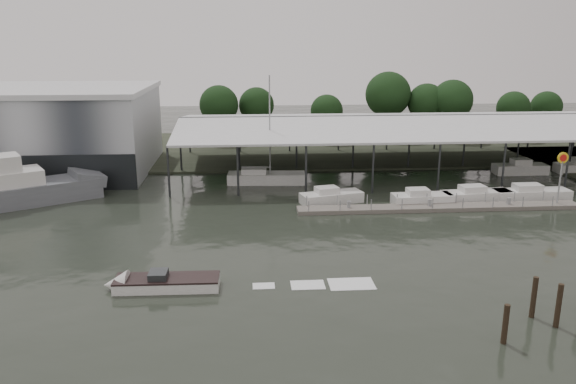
{
  "coord_description": "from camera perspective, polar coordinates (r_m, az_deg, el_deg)",
  "views": [
    {
      "loc": [
        -3.7,
        -41.47,
        16.24
      ],
      "look_at": [
        -0.02,
        8.48,
        2.5
      ],
      "focal_mm": 35.0,
      "sensor_mm": 36.0,
      "label": 1
    }
  ],
  "objects": [
    {
      "name": "ground",
      "position": [
        44.69,
        0.83,
        -5.97
      ],
      "size": [
        200.0,
        200.0,
        0.0
      ],
      "primitive_type": "plane",
      "color": "#252B23",
      "rests_on": "ground"
    },
    {
      "name": "land_strip_far",
      "position": [
        85.1,
        -1.65,
        4.4
      ],
      "size": [
        140.0,
        30.0,
        0.3
      ],
      "color": "#3A3F2F",
      "rests_on": "ground"
    },
    {
      "name": "storage_warehouse",
      "position": [
        76.23,
        -22.88,
        5.88
      ],
      "size": [
        24.5,
        20.5,
        10.5
      ],
      "color": "#AEB3B9",
      "rests_on": "ground"
    },
    {
      "name": "covered_boat_shed",
      "position": [
        73.19,
        12.35,
        7.05
      ],
      "size": [
        58.24,
        24.0,
        6.96
      ],
      "color": "silver",
      "rests_on": "ground"
    },
    {
      "name": "floating_dock",
      "position": [
        57.06,
        15.1,
        -1.53
      ],
      "size": [
        28.0,
        2.0,
        1.4
      ],
      "color": "slate",
      "rests_on": "ground"
    },
    {
      "name": "shell_fuel_sign",
      "position": [
        61.18,
        26.04,
        2.15
      ],
      "size": [
        1.1,
        0.18,
        5.55
      ],
      "color": "gray",
      "rests_on": "ground"
    },
    {
      "name": "grey_trawler",
      "position": [
        62.52,
        -26.16,
        0.18
      ],
      "size": [
        17.23,
        12.53,
        8.84
      ],
      "rotation": [
        0.0,
        0.0,
        0.53
      ],
      "color": "slate",
      "rests_on": "ground"
    },
    {
      "name": "white_sailboat",
      "position": [
        65.1,
        -2.35,
        1.47
      ],
      "size": [
        9.06,
        3.17,
        12.53
      ],
      "rotation": [
        0.0,
        0.0,
        -0.06
      ],
      "color": "white",
      "rests_on": "ground"
    },
    {
      "name": "speedboat_underway",
      "position": [
        39.06,
        -13.1,
        -9.03
      ],
      "size": [
        18.64,
        2.58,
        2.0
      ],
      "rotation": [
        0.0,
        0.0,
        3.12
      ],
      "color": "white",
      "rests_on": "ground"
    },
    {
      "name": "moored_cruiser_0",
      "position": [
        57.49,
        4.37,
        -0.48
      ],
      "size": [
        6.71,
        3.76,
        1.7
      ],
      "rotation": [
        0.0,
        0.0,
        0.26
      ],
      "color": "white",
      "rests_on": "ground"
    },
    {
      "name": "moored_cruiser_1",
      "position": [
        58.28,
        13.42,
        -0.64
      ],
      "size": [
        6.13,
        2.5,
        1.7
      ],
      "rotation": [
        0.0,
        0.0,
        0.05
      ],
      "color": "white",
      "rests_on": "ground"
    },
    {
      "name": "moored_cruiser_2",
      "position": [
        61.06,
        18.54,
        -0.31
      ],
      "size": [
        7.39,
        3.02,
        1.7
      ],
      "rotation": [
        0.0,
        0.0,
        0.12
      ],
      "color": "white",
      "rests_on": "ground"
    },
    {
      "name": "moored_cruiser_3",
      "position": [
        63.69,
        23.45,
        -0.16
      ],
      "size": [
        7.92,
        2.38,
        1.7
      ],
      "rotation": [
        0.0,
        0.0,
        0.02
      ],
      "color": "white",
      "rests_on": "ground"
    },
    {
      "name": "mooring_pilings",
      "position": [
        35.66,
        26.6,
        -11.66
      ],
      "size": [
        6.64,
        6.32,
        3.57
      ],
      "color": "#302518",
      "rests_on": "ground"
    },
    {
      "name": "horizon_tree_line",
      "position": [
        94.14,
        11.5,
        8.88
      ],
      "size": [
        67.99,
        9.37,
        11.09
      ],
      "color": "black",
      "rests_on": "ground"
    }
  ]
}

